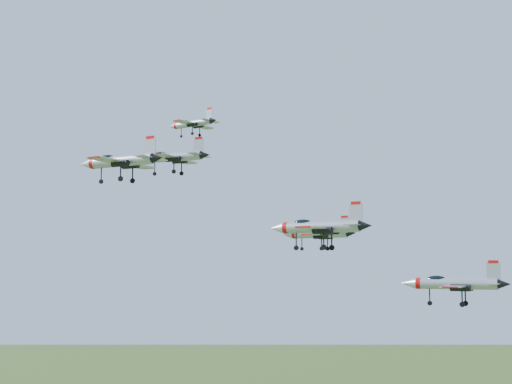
% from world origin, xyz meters
% --- Properties ---
extents(jet_lead, '(10.92, 9.13, 2.92)m').
position_xyz_m(jet_lead, '(-18.04, 14.54, 135.11)').
color(jet_lead, '#A0A5AC').
extents(jet_left_high, '(12.86, 10.62, 3.44)m').
position_xyz_m(jet_left_high, '(-11.62, -1.66, 126.50)').
color(jet_left_high, '#A0A5AC').
extents(jet_right_high, '(13.89, 11.43, 3.72)m').
position_xyz_m(jet_right_high, '(-11.32, -14.54, 124.18)').
color(jet_right_high, '#A0A5AC').
extents(jet_left_low, '(11.42, 9.43, 3.05)m').
position_xyz_m(jet_left_low, '(9.63, 3.87, 114.83)').
color(jet_left_low, '#A0A5AC').
extents(jet_right_low, '(13.08, 10.79, 3.50)m').
position_xyz_m(jet_right_low, '(16.20, -12.64, 114.85)').
color(jet_right_low, '#A0A5AC').
extents(jet_trail, '(13.39, 11.00, 3.59)m').
position_xyz_m(jet_trail, '(29.04, 0.10, 108.13)').
color(jet_trail, '#A0A5AC').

